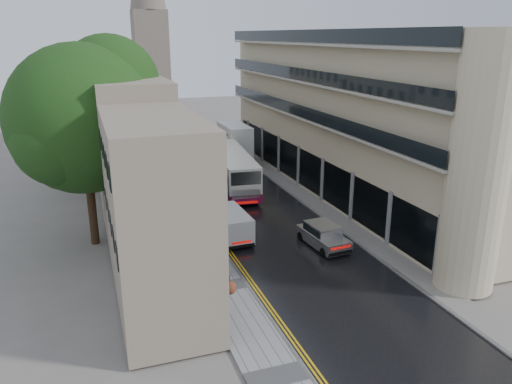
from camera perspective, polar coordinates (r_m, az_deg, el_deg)
road at (r=45.21m, az=-2.25°, el=-0.19°), size 9.00×85.00×0.02m
left_sidewalk at (r=43.94m, az=-9.56°, el=-0.89°), size 2.70×85.00×0.12m
right_sidewalk at (r=46.97m, az=4.06°, el=0.53°), size 1.80×85.00×0.12m
old_shop_row at (r=44.50m, az=-15.11°, el=6.88°), size 4.50×56.00×12.00m
modern_block at (r=46.29m, az=10.64°, el=8.84°), size 8.00×40.00×14.00m
tree_near at (r=34.40m, az=-18.92°, el=5.15°), size 10.56×10.56×13.89m
tree_far at (r=47.32m, az=-18.78°, el=7.45°), size 9.24×9.24×12.46m
cream_bus at (r=43.22m, az=-3.56°, el=1.29°), size 4.08×12.54×3.36m
white_lorry at (r=54.17m, az=-3.27°, el=5.18°), size 2.54×8.32×4.36m
silver_hatchback at (r=32.55m, az=7.77°, el=-6.06°), size 2.25×4.45×1.61m
white_van at (r=33.44m, az=-3.50°, el=-4.85°), size 2.06×4.59×2.06m
navy_van at (r=39.29m, az=-6.18°, el=-1.07°), size 2.55×5.22×2.57m
pedestrian at (r=34.23m, az=-7.79°, el=-4.46°), size 0.74×0.56×1.85m
lamp_post_near at (r=32.52m, az=-4.46°, el=-0.12°), size 0.88×0.37×7.63m
lamp_post_far at (r=52.43m, az=-11.38°, el=7.05°), size 1.02×0.47×8.82m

